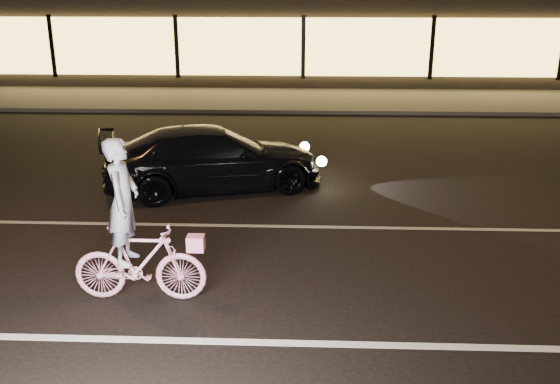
{
  "coord_description": "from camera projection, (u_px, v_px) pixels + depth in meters",
  "views": [
    {
      "loc": [
        0.09,
        -7.62,
        3.93
      ],
      "look_at": [
        -0.24,
        0.6,
        1.09
      ],
      "focal_mm": 40.0,
      "sensor_mm": 36.0,
      "label": 1
    }
  ],
  "objects": [
    {
      "name": "lane_stripe_near",
      "position": [
        294.0,
        343.0,
        7.06
      ],
      "size": [
        60.0,
        0.12,
        0.01
      ],
      "primitive_type": "cube",
      "color": "silver",
      "rests_on": "ground"
    },
    {
      "name": "sidewalk",
      "position": [
        302.0,
        100.0,
        20.74
      ],
      "size": [
        30.0,
        4.0,
        0.12
      ],
      "primitive_type": "cube",
      "color": "#383533",
      "rests_on": "ground"
    },
    {
      "name": "sedan",
      "position": [
        214.0,
        158.0,
        12.05
      ],
      "size": [
        4.54,
        2.89,
        1.23
      ],
      "rotation": [
        0.0,
        0.0,
        1.87
      ],
      "color": "black",
      "rests_on": "ground"
    },
    {
      "name": "storefront",
      "position": [
        304.0,
        23.0,
        25.69
      ],
      "size": [
        25.4,
        8.42,
        4.2
      ],
      "color": "black",
      "rests_on": "ground"
    },
    {
      "name": "ground",
      "position": [
        296.0,
        282.0,
        8.48
      ],
      "size": [
        90.0,
        90.0,
        0.0
      ],
      "primitive_type": "plane",
      "color": "black",
      "rests_on": "ground"
    },
    {
      "name": "cyclist",
      "position": [
        135.0,
        245.0,
        7.8
      ],
      "size": [
        1.7,
        0.58,
        2.14
      ],
      "rotation": [
        0.0,
        0.0,
        1.57
      ],
      "color": "#FB4F89",
      "rests_on": "ground"
    },
    {
      "name": "lane_stripe_far",
      "position": [
        298.0,
        227.0,
        10.37
      ],
      "size": [
        60.0,
        0.1,
        0.01
      ],
      "primitive_type": "cube",
      "color": "gray",
      "rests_on": "ground"
    }
  ]
}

